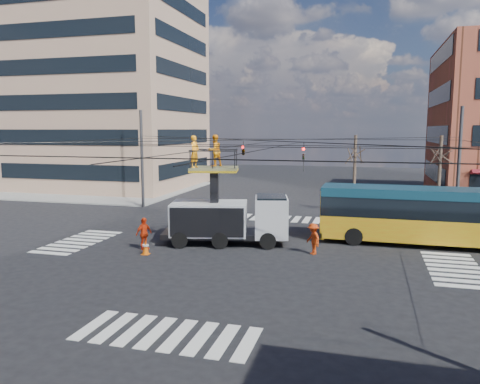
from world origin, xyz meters
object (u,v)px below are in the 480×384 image
(traffic_cone, at_px, (146,247))
(utility_truck, at_px, (229,208))
(flagger, at_px, (313,239))
(city_bus, at_px, (436,215))
(worker_ground, at_px, (144,234))

(traffic_cone, bearing_deg, utility_truck, 44.34)
(traffic_cone, bearing_deg, flagger, 15.44)
(city_bus, relative_size, worker_ground, 7.17)
(city_bus, bearing_deg, worker_ground, -160.95)
(utility_truck, height_order, worker_ground, utility_truck)
(city_bus, xyz_separation_m, traffic_cone, (-14.72, -5.97, -1.35))
(worker_ground, height_order, flagger, worker_ground)
(worker_ground, bearing_deg, city_bus, -47.89)
(worker_ground, bearing_deg, flagger, -57.15)
(traffic_cone, bearing_deg, city_bus, 22.08)
(utility_truck, xyz_separation_m, flagger, (4.89, -1.09, -1.22))
(utility_truck, xyz_separation_m, worker_ground, (-3.99, -2.54, -1.15))
(worker_ground, xyz_separation_m, flagger, (8.88, 1.45, -0.06))
(worker_ground, distance_m, flagger, 9.00)
(utility_truck, distance_m, flagger, 5.16)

